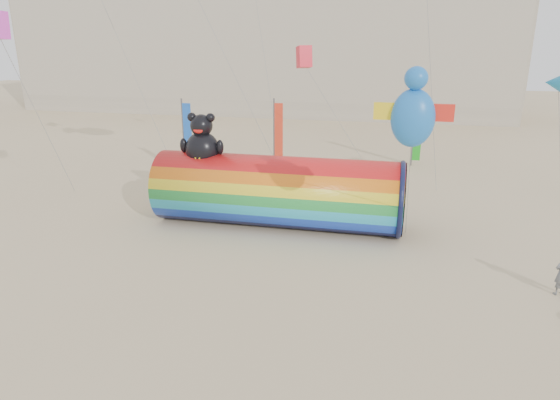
# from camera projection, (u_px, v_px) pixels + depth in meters

# --- Properties ---
(ground) EXTENTS (160.00, 160.00, 0.00)m
(ground) POSITION_uv_depth(u_px,v_px,m) (260.00, 266.00, 20.46)
(ground) COLOR #CCB58C
(ground) RESTS_ON ground
(hotel_building) EXTENTS (60.40, 15.40, 20.60)m
(hotel_building) POSITION_uv_depth(u_px,v_px,m) (261.00, 26.00, 62.42)
(hotel_building) COLOR #B7AD99
(hotel_building) RESTS_ON ground
(windsock_assembly) EXTENTS (12.04, 3.67, 5.55)m
(windsock_assembly) POSITION_uv_depth(u_px,v_px,m) (277.00, 190.00, 24.37)
(windsock_assembly) COLOR red
(windsock_assembly) RESTS_ON ground
(festival_banners) EXTENTS (15.57, 6.57, 5.20)m
(festival_banners) POSITION_uv_depth(u_px,v_px,m) (297.00, 135.00, 33.87)
(festival_banners) COLOR #59595E
(festival_banners) RESTS_ON ground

